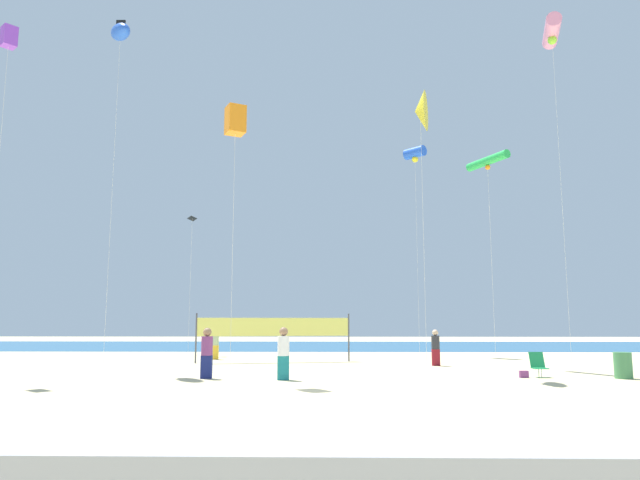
# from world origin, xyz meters

# --- Properties ---
(ground_plane) EXTENTS (120.00, 120.00, 0.00)m
(ground_plane) POSITION_xyz_m (0.00, 0.00, 0.00)
(ground_plane) COLOR beige
(ocean_band) EXTENTS (120.00, 20.00, 0.01)m
(ocean_band) POSITION_xyz_m (0.00, 32.14, 0.00)
(ocean_band) COLOR #28608C
(ocean_band) RESTS_ON ground
(beachgoer_sage_shirt) EXTENTS (0.37, 0.37, 1.62)m
(beachgoer_sage_shirt) POSITION_xyz_m (-5.52, 14.56, 0.87)
(beachgoer_sage_shirt) COLOR gold
(beachgoer_sage_shirt) RESTS_ON ground
(beachgoer_charcoal_shirt) EXTENTS (0.37, 0.37, 1.63)m
(beachgoer_charcoal_shirt) POSITION_xyz_m (5.46, 10.45, 0.87)
(beachgoer_charcoal_shirt) COLOR maroon
(beachgoer_charcoal_shirt) RESTS_ON ground
(beachgoer_white_shirt) EXTENTS (0.41, 0.41, 1.80)m
(beachgoer_white_shirt) POSITION_xyz_m (-0.95, 3.85, 0.96)
(beachgoer_white_shirt) COLOR #19727A
(beachgoer_white_shirt) RESTS_ON ground
(beachgoer_plum_shirt) EXTENTS (0.41, 0.41, 1.77)m
(beachgoer_plum_shirt) POSITION_xyz_m (-3.72, 4.28, 0.95)
(beachgoer_plum_shirt) COLOR navy
(beachgoer_plum_shirt) RESTS_ON ground
(folding_beach_chair) EXTENTS (0.52, 0.65, 0.89)m
(folding_beach_chair) POSITION_xyz_m (8.25, 5.14, 0.47)
(folding_beach_chair) COLOR #1E8C4C
(folding_beach_chair) RESTS_ON ground
(trash_barrel) EXTENTS (0.60, 0.60, 0.92)m
(trash_barrel) POSITION_xyz_m (11.04, 4.61, 0.46)
(trash_barrel) COLOR #3F7F4C
(trash_barrel) RESTS_ON ground
(volleyball_net) EXTENTS (7.52, 1.73, 2.40)m
(volleyball_net) POSITION_xyz_m (-2.16, 12.52, 1.63)
(volleyball_net) COLOR #4C4C51
(volleyball_net) RESTS_ON ground
(beach_handbag) EXTENTS (0.31, 0.16, 0.25)m
(beach_handbag) POSITION_xyz_m (7.61, 4.84, 0.13)
(beach_handbag) COLOR #7A3872
(beach_handbag) RESTS_ON ground
(kite_orange_box) EXTENTS (0.87, 0.87, 9.80)m
(kite_orange_box) POSITION_xyz_m (-2.77, 3.69, 9.27)
(kite_orange_box) COLOR silver
(kite_orange_box) RESTS_ON ground
(kite_black_diamond) EXTENTS (0.50, 0.50, 8.67)m
(kite_black_diamond) POSITION_xyz_m (-8.16, 19.35, 8.34)
(kite_black_diamond) COLOR silver
(kite_black_diamond) RESTS_ON ground
(kite_green_tube) EXTENTS (1.46, 2.47, 9.46)m
(kite_green_tube) POSITION_xyz_m (7.84, 9.24, 9.24)
(kite_green_tube) COLOR silver
(kite_green_tube) RESTS_ON ground
(kite_blue_tube) EXTENTS (1.46, 1.47, 13.00)m
(kite_blue_tube) POSITION_xyz_m (6.01, 19.21, 12.60)
(kite_blue_tube) COLOR silver
(kite_blue_tube) RESTS_ON ground
(kite_yellow_delta) EXTENTS (0.86, 1.70, 11.23)m
(kite_yellow_delta) POSITION_xyz_m (4.32, 5.92, 10.40)
(kite_yellow_delta) COLOR silver
(kite_yellow_delta) RESTS_ON ground
(kite_blue_inflatable) EXTENTS (1.88, 2.30, 16.01)m
(kite_blue_inflatable) POSITION_xyz_m (-9.10, 8.52, 15.35)
(kite_blue_inflatable) COLOR silver
(kite_blue_inflatable) RESTS_ON ground
(kite_pink_tube) EXTENTS (1.33, 2.53, 15.99)m
(kite_pink_tube) POSITION_xyz_m (11.19, 9.44, 15.60)
(kite_pink_tube) COLOR silver
(kite_pink_tube) RESTS_ON ground
(kite_violet_box) EXTENTS (0.73, 0.73, 13.59)m
(kite_violet_box) POSITION_xyz_m (-12.04, 4.73, 13.12)
(kite_violet_box) COLOR silver
(kite_violet_box) RESTS_ON ground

